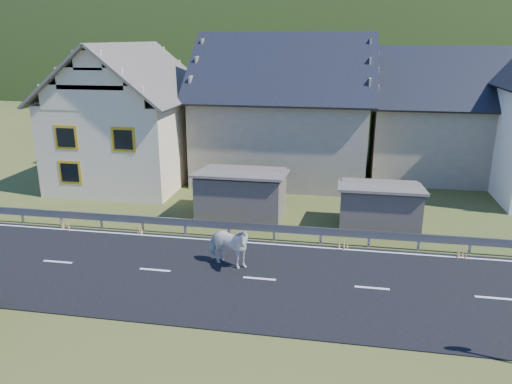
# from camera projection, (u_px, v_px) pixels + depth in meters

# --- Properties ---
(ground) EXTENTS (160.00, 160.00, 0.00)m
(ground) POSITION_uv_depth(u_px,v_px,m) (259.00, 280.00, 18.12)
(ground) COLOR #323E1A
(ground) RESTS_ON ground
(road) EXTENTS (60.00, 7.00, 0.04)m
(road) POSITION_uv_depth(u_px,v_px,m) (259.00, 279.00, 18.11)
(road) COLOR black
(road) RESTS_ON ground
(lane_markings) EXTENTS (60.00, 6.60, 0.01)m
(lane_markings) POSITION_uv_depth(u_px,v_px,m) (259.00, 279.00, 18.10)
(lane_markings) COLOR silver
(lane_markings) RESTS_ON road
(guardrail) EXTENTS (28.10, 0.09, 0.75)m
(guardrail) POSITION_uv_depth(u_px,v_px,m) (274.00, 229.00, 21.41)
(guardrail) COLOR #93969B
(guardrail) RESTS_ON ground
(shed_left) EXTENTS (4.30, 3.30, 2.40)m
(shed_left) POSITION_uv_depth(u_px,v_px,m) (242.00, 195.00, 24.24)
(shed_left) COLOR #64594C
(shed_left) RESTS_ON ground
(shed_right) EXTENTS (3.80, 2.90, 2.20)m
(shed_right) POSITION_uv_depth(u_px,v_px,m) (379.00, 208.00, 22.70)
(shed_right) COLOR #64594C
(shed_right) RESTS_ON ground
(house_cream) EXTENTS (7.80, 9.80, 8.30)m
(house_cream) POSITION_uv_depth(u_px,v_px,m) (129.00, 108.00, 29.79)
(house_cream) COLOR beige
(house_cream) RESTS_ON ground
(house_stone_a) EXTENTS (10.80, 9.80, 8.90)m
(house_stone_a) POSITION_uv_depth(u_px,v_px,m) (285.00, 101.00, 31.01)
(house_stone_a) COLOR gray
(house_stone_a) RESTS_ON ground
(house_stone_b) EXTENTS (9.80, 8.80, 8.10)m
(house_stone_b) POSITION_uv_depth(u_px,v_px,m) (447.00, 107.00, 31.31)
(house_stone_b) COLOR gray
(house_stone_b) RESTS_ON ground
(mountain) EXTENTS (440.00, 280.00, 260.00)m
(mountain) POSITION_uv_depth(u_px,v_px,m) (351.00, 114.00, 192.38)
(mountain) COLOR #1C310E
(mountain) RESTS_ON ground
(conifer_patch) EXTENTS (76.00, 50.00, 28.00)m
(conifer_patch) POSITION_uv_depth(u_px,v_px,m) (123.00, 47.00, 129.00)
(conifer_patch) COLOR black
(conifer_patch) RESTS_ON ground
(horse) EXTENTS (1.54, 2.19, 1.69)m
(horse) POSITION_uv_depth(u_px,v_px,m) (228.00, 246.00, 18.84)
(horse) COLOR silver
(horse) RESTS_ON road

